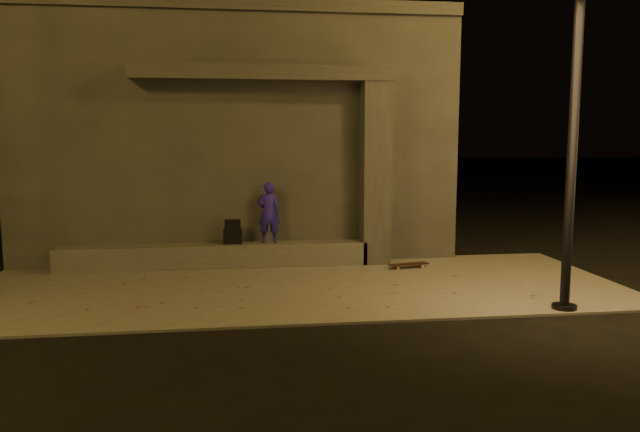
{
  "coord_description": "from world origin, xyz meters",
  "views": [
    {
      "loc": [
        -1.08,
        -8.42,
        2.62
      ],
      "look_at": [
        0.35,
        2.0,
        1.24
      ],
      "focal_mm": 35.0,
      "sensor_mm": 36.0,
      "label": 1
    }
  ],
  "objects": [
    {
      "name": "sidewalk",
      "position": [
        0.0,
        2.0,
        0.02
      ],
      "size": [
        11.0,
        4.4,
        0.04
      ],
      "primitive_type": "cube",
      "color": "#625E56",
      "rests_on": "ground"
    },
    {
      "name": "skateboarder",
      "position": [
        -0.43,
        3.75,
        1.09
      ],
      "size": [
        0.44,
        0.3,
        1.2
      ],
      "primitive_type": "imported",
      "rotation": [
        0.0,
        0.0,
        3.12
      ],
      "color": "#241798",
      "rests_on": "ledge"
    },
    {
      "name": "ground",
      "position": [
        0.0,
        0.0,
        0.0
      ],
      "size": [
        120.0,
        120.0,
        0.0
      ],
      "primitive_type": "plane",
      "color": "black",
      "rests_on": "ground"
    },
    {
      "name": "building",
      "position": [
        -1.0,
        6.49,
        2.61
      ],
      "size": [
        9.0,
        5.1,
        5.22
      ],
      "color": "#363331",
      "rests_on": "ground"
    },
    {
      "name": "backpack",
      "position": [
        -1.14,
        3.75,
        0.66
      ],
      "size": [
        0.37,
        0.26,
        0.49
      ],
      "rotation": [
        0.0,
        0.0,
        -0.09
      ],
      "color": "black",
      "rests_on": "ledge"
    },
    {
      "name": "canopy",
      "position": [
        -0.5,
        3.8,
        3.78
      ],
      "size": [
        5.0,
        0.7,
        0.28
      ],
      "primitive_type": "cube",
      "color": "#363331",
      "rests_on": "column"
    },
    {
      "name": "ledge",
      "position": [
        -1.5,
        3.75,
        0.27
      ],
      "size": [
        6.0,
        0.55,
        0.45
      ],
      "primitive_type": "cube",
      "color": "#4C4A45",
      "rests_on": "sidewalk"
    },
    {
      "name": "street_lamp_0",
      "position": [
        3.75,
        0.02,
        3.79
      ],
      "size": [
        0.36,
        0.36,
        6.65
      ],
      "color": "black",
      "rests_on": "ground"
    },
    {
      "name": "column",
      "position": [
        1.7,
        3.75,
        1.84
      ],
      "size": [
        0.55,
        0.55,
        3.6
      ],
      "primitive_type": "cube",
      "color": "#363331",
      "rests_on": "sidewalk"
    },
    {
      "name": "skateboard",
      "position": [
        2.24,
        3.1,
        0.11
      ],
      "size": [
        0.82,
        0.35,
        0.09
      ],
      "rotation": [
        0.0,
        0.0,
        0.19
      ],
      "color": "black",
      "rests_on": "sidewalk"
    }
  ]
}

